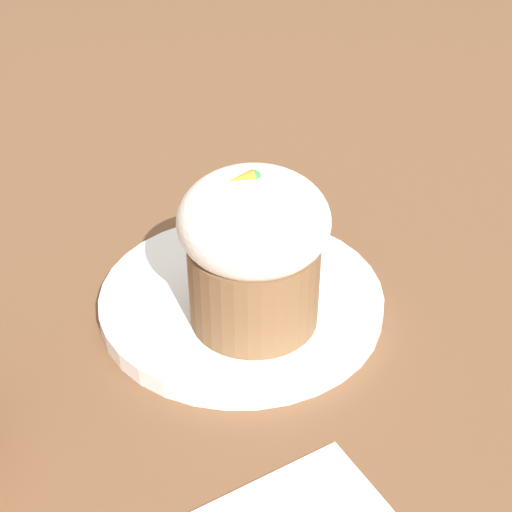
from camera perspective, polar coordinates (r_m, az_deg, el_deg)
The scene contains 4 objects.
ground_plane at distance 0.54m, azimuth -1.15°, elevation -4.05°, with size 4.00×4.00×0.00m, color brown.
dessert_plate at distance 0.54m, azimuth -1.16°, elevation -3.45°, with size 0.21×0.21×0.01m.
carrot_cake at distance 0.48m, azimuth -0.00°, elevation 0.69°, with size 0.10×0.10×0.12m.
spoon at distance 0.54m, azimuth -1.18°, elevation -2.19°, with size 0.06×0.12×0.01m.
Camera 1 is at (0.12, 0.41, 0.34)m, focal length 50.00 mm.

